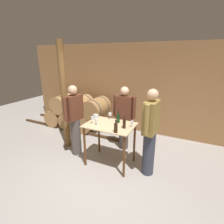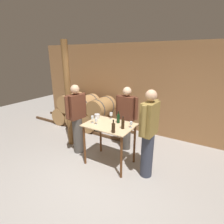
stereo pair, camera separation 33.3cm
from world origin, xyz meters
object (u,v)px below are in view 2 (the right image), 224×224
at_px(wine_bottle_far_left, 118,118).
at_px(wooden_post, 68,96).
at_px(wine_glass_near_right, 111,114).
at_px(person_visitor_with_scarf, 77,118).
at_px(wine_bottle_center, 123,124).
at_px(person_host, 126,118).
at_px(wine_bottle_left, 113,128).
at_px(ice_bucket, 97,116).
at_px(person_visitor_bearded, 148,133).
at_px(wine_glass_far_side, 131,123).
at_px(wine_glass_near_center, 96,120).
at_px(wine_glass_near_left, 92,118).

bearing_deg(wine_bottle_far_left, wooden_post, 177.54).
distance_m(wine_glass_near_right, person_visitor_with_scarf, 0.85).
relative_size(wine_bottle_center, person_host, 0.16).
relative_size(wine_bottle_left, person_visitor_with_scarf, 0.15).
distance_m(ice_bucket, person_visitor_bearded, 1.31).
bearing_deg(person_host, wooden_post, -159.18).
relative_size(wooden_post, wine_glass_near_right, 17.95).
bearing_deg(wine_glass_far_side, wine_glass_near_right, 159.24).
relative_size(wine_glass_far_side, ice_bucket, 1.09).
relative_size(wine_glass_near_right, person_visitor_with_scarf, 0.09).
height_order(wine_bottle_center, wine_glass_near_center, wine_bottle_center).
bearing_deg(wooden_post, wine_glass_near_center, -18.25).
height_order(ice_bucket, person_visitor_with_scarf, person_visitor_with_scarf).
height_order(ice_bucket, person_visitor_bearded, person_visitor_bearded).
relative_size(wine_bottle_far_left, wine_glass_near_right, 1.76).
bearing_deg(wine_glass_near_left, ice_bucket, 105.91).
xyz_separation_m(wine_bottle_left, wine_glass_far_side, (0.19, 0.38, -0.01)).
relative_size(wine_bottle_left, wine_bottle_center, 0.99).
bearing_deg(wine_glass_near_center, wine_glass_far_side, 16.65).
bearing_deg(wine_bottle_left, wine_bottle_far_left, 108.81).
bearing_deg(wine_glass_near_left, person_visitor_with_scarf, 167.44).
distance_m(wine_glass_near_left, wine_glass_far_side, 0.85).
bearing_deg(person_visitor_with_scarf, wine_bottle_left, -14.79).
bearing_deg(wine_bottle_left, ice_bucket, 146.67).
xyz_separation_m(wine_bottle_far_left, wine_glass_far_side, (0.35, -0.10, -0.01)).
height_order(wooden_post, wine_glass_near_left, wooden_post).
height_order(wine_glass_near_right, ice_bucket, wine_glass_near_right).
height_order(wooden_post, person_visitor_with_scarf, wooden_post).
bearing_deg(person_visitor_bearded, wine_glass_near_left, -173.46).
distance_m(wine_glass_far_side, person_host, 0.85).
height_order(wine_glass_near_center, person_visitor_with_scarf, person_visitor_with_scarf).
distance_m(wine_glass_near_left, ice_bucket, 0.30).
relative_size(wooden_post, wine_glass_far_side, 20.43).
distance_m(wine_bottle_left, person_visitor_with_scarf, 1.26).
xyz_separation_m(wooden_post, ice_bucket, (0.95, -0.07, -0.35)).
height_order(wine_glass_near_left, person_visitor_with_scarf, person_visitor_with_scarf).
distance_m(wine_bottle_far_left, wine_bottle_center, 0.32).
xyz_separation_m(wine_glass_near_right, person_visitor_bearded, (1.01, -0.28, -0.11)).
height_order(wine_bottle_far_left, person_host, person_host).
bearing_deg(wine_glass_near_center, ice_bucket, 122.59).
bearing_deg(wine_glass_near_center, wine_bottle_left, -17.83).
bearing_deg(wine_bottle_far_left, person_visitor_bearded, -11.45).
distance_m(wine_bottle_left, wine_glass_far_side, 0.43).
relative_size(wine_bottle_left, wine_glass_far_side, 1.95).
xyz_separation_m(wine_glass_near_left, person_visitor_with_scarf, (-0.57, 0.13, -0.16)).
height_order(wooden_post, wine_bottle_center, wooden_post).
relative_size(wine_bottle_far_left, person_visitor_with_scarf, 0.15).
bearing_deg(person_visitor_with_scarf, person_visitor_bearded, 0.37).
distance_m(wine_bottle_center, wine_glass_near_left, 0.71).
bearing_deg(person_host, wine_bottle_center, -68.13).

